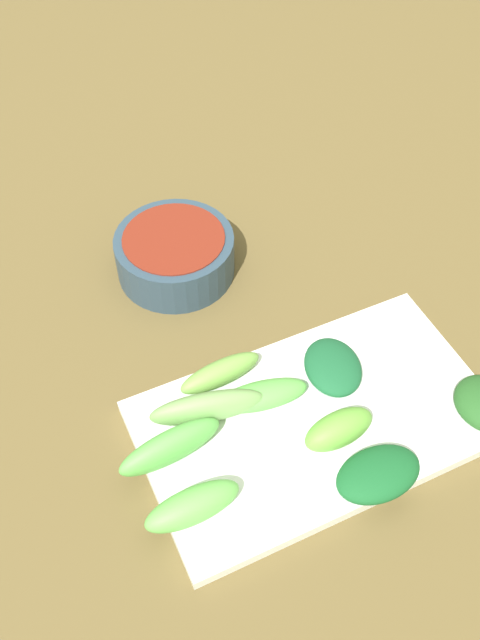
{
  "coord_description": "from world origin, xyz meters",
  "views": [
    {
      "loc": [
        0.33,
        -0.19,
        0.53
      ],
      "look_at": [
        -0.03,
        -0.02,
        0.05
      ],
      "focal_mm": 39.12,
      "sensor_mm": 36.0,
      "label": 1
    }
  ],
  "objects": [
    {
      "name": "broccoli_stalk_7",
      "position": [
        0.11,
        -0.13,
        0.05
      ],
      "size": [
        0.03,
        0.08,
        0.03
      ],
      "primitive_type": "ellipsoid",
      "rotation": [
        0.0,
        0.0,
        0.02
      ],
      "color": "#64BA4F",
      "rests_on": "serving_plate"
    },
    {
      "name": "serving_plate",
      "position": [
        0.08,
        0.0,
        0.03
      ],
      "size": [
        0.17,
        0.29,
        0.01
      ],
      "primitive_type": "cube",
      "color": "white",
      "rests_on": "tabletop"
    },
    {
      "name": "tabletop",
      "position": [
        0.0,
        0.0,
        0.01
      ],
      "size": [
        2.1,
        2.1,
        0.02
      ],
      "primitive_type": "cube",
      "color": "brown",
      "rests_on": "ground"
    },
    {
      "name": "broccoli_stalk_0",
      "position": [
        0.05,
        -0.03,
        0.04
      ],
      "size": [
        0.04,
        0.08,
        0.02
      ],
      "primitive_type": "ellipsoid",
      "rotation": [
        0.0,
        0.0,
        -0.17
      ],
      "color": "#5FB54C",
      "rests_on": "serving_plate"
    },
    {
      "name": "broccoli_stalk_8",
      "position": [
        0.1,
        0.01,
        0.05
      ],
      "size": [
        0.03,
        0.06,
        0.03
      ],
      "primitive_type": "ellipsoid",
      "rotation": [
        0.0,
        0.0,
        0.05
      ],
      "color": "#68B33E",
      "rests_on": "serving_plate"
    },
    {
      "name": "broccoli_stalk_1",
      "position": [
        0.06,
        -0.12,
        0.05
      ],
      "size": [
        0.03,
        0.09,
        0.03
      ],
      "primitive_type": "ellipsoid",
      "rotation": [
        0.0,
        0.0,
        0.1
      ],
      "color": "#5DB94D",
      "rests_on": "serving_plate"
    },
    {
      "name": "broccoli_stalk_5",
      "position": [
        0.04,
        -0.08,
        0.05
      ],
      "size": [
        0.04,
        0.1,
        0.03
      ],
      "primitive_type": "ellipsoid",
      "rotation": [
        0.0,
        0.0,
        -0.22
      ],
      "color": "#75A458",
      "rests_on": "serving_plate"
    },
    {
      "name": "sauce_bowl",
      "position": [
        -0.14,
        -0.04,
        0.05
      ],
      "size": [
        0.12,
        0.12,
        0.05
      ],
      "color": "#2D4354",
      "rests_on": "tabletop"
    },
    {
      "name": "broccoli_leafy_2",
      "position": [
        0.04,
        0.03,
        0.04
      ],
      "size": [
        0.07,
        0.06,
        0.02
      ],
      "primitive_type": "ellipsoid",
      "rotation": [
        0.0,
        0.0,
        -0.24
      ],
      "color": "#195931",
      "rests_on": "serving_plate"
    },
    {
      "name": "broccoli_stalk_6",
      "position": [
        0.01,
        -0.06,
        0.04
      ],
      "size": [
        0.03,
        0.08,
        0.02
      ],
      "primitive_type": "ellipsoid",
      "rotation": [
        0.0,
        0.0,
        0.08
      ],
      "color": "#78AE4B",
      "rests_on": "serving_plate"
    },
    {
      "name": "broccoli_leafy_4",
      "position": [
        0.15,
        0.01,
        0.04
      ],
      "size": [
        0.05,
        0.07,
        0.02
      ],
      "primitive_type": "ellipsoid",
      "rotation": [
        0.0,
        0.0,
        -0.0
      ],
      "color": "#175A29",
      "rests_on": "serving_plate"
    }
  ]
}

